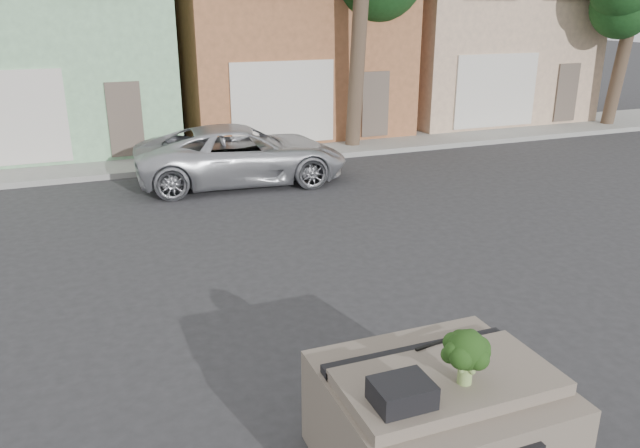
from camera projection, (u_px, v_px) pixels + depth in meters
ground_plane at (319, 326)px, 8.57m from camera, size 120.00×120.00×0.00m
sidewalk at (186, 157)px, 17.77m from camera, size 40.00×3.00×0.15m
townhouse_mint at (38, 19)px, 18.85m from camera, size 7.20×8.20×7.55m
townhouse_tan at (274, 17)px, 21.43m from camera, size 7.20×8.20×7.55m
townhouse_beige at (460, 16)px, 24.00m from camera, size 7.20×8.20×7.55m
silver_pickup at (243, 182)px, 15.50m from camera, size 5.29×2.76×1.42m
tree_near at (358, 2)px, 17.48m from camera, size 4.40×4.00×8.50m
tree_far at (623, 41)px, 21.33m from camera, size 3.20×3.00×6.00m
car_dashboard at (436, 420)px, 5.75m from camera, size 2.00×1.80×1.12m
instrument_hump at (402, 393)px, 5.02m from camera, size 0.48×0.38×0.20m
wiper_arm at (444, 340)px, 5.99m from camera, size 0.69×0.15×0.02m
broccoli at (466, 357)px, 5.25m from camera, size 0.51×0.51×0.51m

